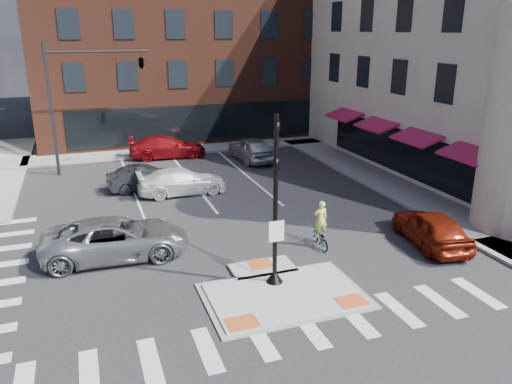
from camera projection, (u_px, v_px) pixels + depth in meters
name	position (u px, v px, depth m)	size (l,w,h in m)	color
ground	(279.00, 290.00, 17.41)	(120.00, 120.00, 0.00)	#28282B
refuge_island	(281.00, 292.00, 17.16)	(5.40, 4.65, 0.13)	gray
sidewalk_e	(383.00, 180.00, 29.78)	(3.00, 24.00, 0.15)	gray
sidewalk_n	(207.00, 148.00, 38.05)	(26.00, 3.00, 0.15)	gray
building_n	(177.00, 39.00, 44.60)	(24.40, 18.40, 15.50)	#502619
building_far_left	(90.00, 61.00, 61.16)	(10.00, 12.00, 10.00)	slate
building_far_right	(190.00, 50.00, 66.78)	(12.00, 12.00, 12.00)	brown
signal_pole	(275.00, 223.00, 17.03)	(0.60, 0.60, 5.98)	black
mast_arm_signal	(117.00, 71.00, 30.50)	(6.10, 2.24, 8.00)	black
silver_suv	(115.00, 239.00, 19.69)	(2.63, 5.70, 1.58)	#9FA2A6
red_sedan	(431.00, 228.00, 20.88)	(1.77, 4.40, 1.50)	maroon
white_pickup	(182.00, 181.00, 27.40)	(1.97, 4.86, 1.41)	white
bg_car_dark	(146.00, 178.00, 28.15)	(1.46, 4.18, 1.38)	#222327
bg_car_silver	(251.00, 149.00, 34.35)	(1.95, 4.84, 1.65)	#B6B9BD
bg_car_red	(167.00, 147.00, 35.14)	(2.16, 5.30, 1.54)	maroon
cyclist	(320.00, 232.00, 20.65)	(0.66, 1.60, 2.02)	#3F3F44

